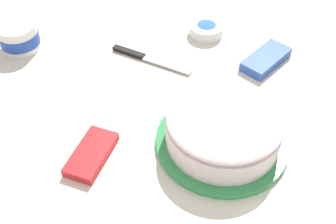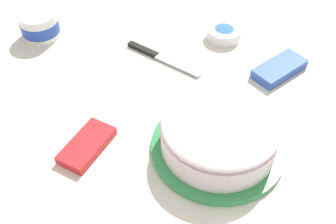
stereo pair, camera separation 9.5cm
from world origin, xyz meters
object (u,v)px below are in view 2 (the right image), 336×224
Objects in this scene: frosting_tub at (39,25)px; sprinkle_bowl_blue at (224,32)px; candy_box_lower at (279,69)px; candy_box_upper at (87,145)px; frosted_cake at (219,135)px; spreading_knife at (157,56)px.

frosting_tub is 1.10× the size of sprinkle_bowl_blue.
candy_box_lower reaches higher than candy_box_upper.
spreading_knife is (-0.21, -0.28, -0.04)m from frosted_cake.
spreading_knife is at bearing -49.96° from candy_box_lower.
candy_box_upper is at bearing -60.82° from frosted_cake.
sprinkle_bowl_blue is 0.67× the size of candy_box_lower.
frosted_cake reaches higher than candy_box_lower.
frosted_cake is at bearing 22.55° from sprinkle_bowl_blue.
spreading_knife is 0.35m from candy_box_upper.
sprinkle_bowl_blue is at bearing -88.64° from candy_box_lower.
candy_box_lower is at bearing 105.57° from frosting_tub.
sprinkle_bowl_blue reaches higher than candy_box_upper.
candy_box_upper reaches higher than spreading_knife.
frosting_tub is 0.46× the size of spreading_knife.
frosting_tub is 0.46m from candy_box_upper.
frosting_tub is at bearing -77.10° from spreading_knife.
sprinkle_bowl_blue is at bearing 118.63° from frosting_tub.
spreading_knife is at bearing -127.07° from frosted_cake.
candy_box_upper is (0.53, -0.09, -0.01)m from sprinkle_bowl_blue.
candy_box_upper is at bearing 53.69° from frosting_tub.
candy_box_lower is at bearing 174.53° from frosted_cake.
candy_box_lower is (-0.32, 0.03, -0.03)m from frosted_cake.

